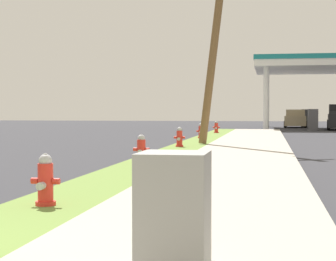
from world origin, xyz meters
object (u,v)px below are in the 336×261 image
(fire_hydrant_fifth, at_px, (216,128))
(car_tan_by_near_pump, at_px, (295,119))
(utility_pole_midground, at_px, (217,21))
(utility_cabinet, at_px, (174,221))
(fire_hydrant_second, at_px, (141,150))
(fire_hydrant_third, at_px, (179,138))
(fire_hydrant_nearest, at_px, (45,183))
(fire_hydrant_fourth, at_px, (201,132))

(fire_hydrant_fifth, xyz_separation_m, car_tan_by_near_pump, (5.49, 17.28, 0.28))
(fire_hydrant_fifth, bearing_deg, utility_pole_midground, -84.88)
(utility_pole_midground, height_order, car_tan_by_near_pump, utility_pole_midground)
(utility_pole_midground, height_order, utility_cabinet, utility_pole_midground)
(fire_hydrant_second, xyz_separation_m, car_tan_by_near_pump, (5.59, 38.19, 0.28))
(utility_pole_midground, bearing_deg, fire_hydrant_third, -117.18)
(fire_hydrant_second, height_order, fire_hydrant_third, same)
(fire_hydrant_nearest, relative_size, fire_hydrant_second, 1.00)
(fire_hydrant_fifth, bearing_deg, fire_hydrant_third, -90.61)
(fire_hydrant_second, bearing_deg, fire_hydrant_nearest, -89.05)
(utility_cabinet, relative_size, car_tan_by_near_pump, 0.22)
(fire_hydrant_second, bearing_deg, fire_hydrant_fourth, 90.20)
(fire_hydrant_fourth, bearing_deg, utility_pole_midground, -75.59)
(fire_hydrant_third, xyz_separation_m, utility_pole_midground, (1.19, 2.33, 4.70))
(fire_hydrant_fifth, bearing_deg, car_tan_by_near_pump, 72.37)
(fire_hydrant_third, height_order, car_tan_by_near_pump, car_tan_by_near_pump)
(utility_cabinet, bearing_deg, car_tan_by_near_pump, 86.36)
(car_tan_by_near_pump, bearing_deg, utility_cabinet, -93.64)
(fire_hydrant_fourth, distance_m, utility_pole_midground, 6.71)
(fire_hydrant_nearest, xyz_separation_m, car_tan_by_near_pump, (5.47, 45.09, 0.28))
(fire_hydrant_fourth, bearing_deg, utility_cabinet, -83.94)
(fire_hydrant_nearest, height_order, fire_hydrant_second, same)
(fire_hydrant_nearest, distance_m, fire_hydrant_second, 6.90)
(fire_hydrant_fourth, distance_m, utility_cabinet, 24.23)
(utility_pole_midground, distance_m, utility_cabinet, 20.02)
(utility_cabinet, bearing_deg, fire_hydrant_nearest, 125.91)
(utility_cabinet, bearing_deg, fire_hydrant_third, 98.50)
(fire_hydrant_third, height_order, utility_pole_midground, utility_pole_midground)
(fire_hydrant_nearest, distance_m, fire_hydrant_fourth, 20.79)
(fire_hydrant_second, relative_size, fire_hydrant_fourth, 1.00)
(fire_hydrant_third, bearing_deg, fire_hydrant_fourth, 89.97)
(fire_hydrant_second, xyz_separation_m, fire_hydrant_fourth, (-0.05, 13.89, 0.00))
(fire_hydrant_fifth, bearing_deg, fire_hydrant_nearest, -89.96)
(fire_hydrant_second, relative_size, car_tan_by_near_pump, 0.16)
(fire_hydrant_second, xyz_separation_m, fire_hydrant_fifth, (0.10, 20.91, 0.00))
(fire_hydrant_fourth, xyz_separation_m, car_tan_by_near_pump, (5.63, 24.30, 0.28))
(fire_hydrant_fifth, xyz_separation_m, utility_pole_midground, (1.05, -11.66, 4.70))
(fire_hydrant_fourth, bearing_deg, fire_hydrant_fifth, 88.81)
(car_tan_by_near_pump, bearing_deg, fire_hydrant_third, -100.22)
(fire_hydrant_second, height_order, utility_cabinet, utility_cabinet)
(fire_hydrant_second, bearing_deg, utility_pole_midground, 82.96)
(fire_hydrant_second, height_order, fire_hydrant_fifth, same)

